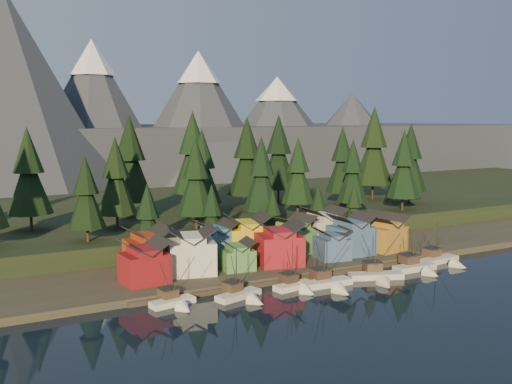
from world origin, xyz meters
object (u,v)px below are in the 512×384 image
boat_1 (242,289)px  house_front_0 (144,260)px  boat_5 (418,261)px  boat_2 (297,279)px  boat_3 (329,277)px  boat_4 (378,270)px  boat_6 (443,254)px  house_back_0 (147,248)px  boat_0 (175,295)px  house_back_1 (216,240)px  house_front_1 (191,249)px

boat_1 → house_front_0: size_ratio=1.18×
boat_1 → boat_5: (44.19, -0.94, 0.34)m
boat_2 → boat_3: bearing=-23.4°
boat_4 → boat_6: bearing=29.8°
boat_2 → boat_3: boat_3 is taller
boat_6 → house_back_0: house_back_0 is taller
boat_1 → boat_2: size_ratio=1.01×
boat_0 → boat_2: 25.34m
boat_5 → boat_4: bearing=-173.3°
house_front_0 → house_back_0: 9.46m
boat_2 → house_front_0: (-27.09, 14.68, 3.91)m
boat_4 → house_front_0: size_ratio=1.35×
house_front_0 → boat_3: bearing=-31.4°
boat_4 → house_back_1: size_ratio=1.38×
boat_1 → boat_5: 44.20m
boat_0 → house_back_0: size_ratio=1.15×
boat_2 → house_front_0: bearing=143.7°
boat_3 → boat_6: boat_3 is taller
boat_5 → house_back_0: (-55.43, 24.61, 4.07)m
house_front_1 → house_back_1: 12.18m
boat_0 → boat_4: size_ratio=0.86×
house_front_0 → house_front_1: (11.01, 2.14, 0.69)m
boat_3 → boat_4: bearing=-0.6°
boat_4 → house_back_1: bearing=154.2°
boat_6 → house_back_1: boat_6 is taller
boat_2 → house_front_1: house_front_1 is taller
boat_4 → house_back_1: boat_4 is taller
boat_0 → boat_1: boat_1 is taller
boat_3 → boat_2: bearing=165.8°
boat_0 → boat_4: (44.34, -4.29, 0.05)m
house_back_1 → boat_6: bearing=-27.2°
house_back_1 → boat_3: bearing=-64.8°
boat_2 → boat_4: size_ratio=0.87×
boat_1 → house_front_0: 21.23m
boat_3 → boat_4: (12.40, -0.44, -0.05)m
boat_0 → boat_1: bearing=-19.5°
boat_5 → house_back_0: 60.79m
boat_5 → house_front_0: boat_5 is taller
boat_0 → boat_2: (25.26, -1.99, 0.02)m
boat_0 → boat_2: size_ratio=0.99×
boat_6 → boat_3: bearing=-179.6°
house_back_1 → boat_2: bearing=-76.3°
boat_1 → house_front_1: bearing=86.3°
boat_0 → house_back_1: 29.57m
boat_3 → house_back_0: boat_3 is taller
house_front_0 → house_front_1: size_ratio=0.81×
house_front_1 → house_back_0: house_front_1 is taller
boat_0 → boat_2: boat_2 is taller
boat_4 → boat_6: (22.96, 3.80, 0.01)m
boat_3 → boat_5: size_ratio=1.00×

